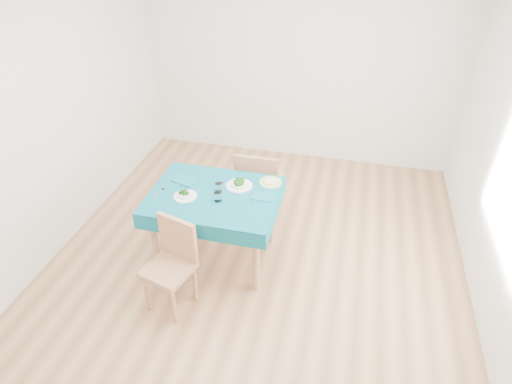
% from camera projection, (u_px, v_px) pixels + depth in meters
% --- Properties ---
extents(room_shell, '(4.02, 4.52, 2.73)m').
position_uv_depth(room_shell, '(256.00, 142.00, 3.48)').
color(room_shell, '#91603C').
rests_on(room_shell, ground).
extents(table, '(1.17, 0.89, 0.76)m').
position_uv_depth(table, '(216.00, 226.00, 4.12)').
color(table, '#095568').
rests_on(table, ground).
extents(chair_near, '(0.47, 0.49, 0.92)m').
position_uv_depth(chair_near, '(168.00, 266.00, 3.55)').
color(chair_near, '#A6724E').
rests_on(chair_near, ground).
extents(chair_far, '(0.46, 0.51, 1.15)m').
position_uv_depth(chair_far, '(260.00, 170.00, 4.60)').
color(chair_far, '#A6724E').
rests_on(chair_far, ground).
extents(bowl_near, '(0.21, 0.21, 0.06)m').
position_uv_depth(bowl_near, '(185.00, 194.00, 3.85)').
color(bowl_near, white).
rests_on(bowl_near, table).
extents(bowl_far, '(0.25, 0.25, 0.08)m').
position_uv_depth(bowl_far, '(239.00, 183.00, 3.99)').
color(bowl_far, white).
rests_on(bowl_far, table).
extents(fork_near, '(0.05, 0.17, 0.00)m').
position_uv_depth(fork_near, '(158.00, 193.00, 3.91)').
color(fork_near, silver).
rests_on(fork_near, table).
extents(knife_near, '(0.04, 0.19, 0.00)m').
position_uv_depth(knife_near, '(193.00, 196.00, 3.87)').
color(knife_near, silver).
rests_on(knife_near, table).
extents(fork_far, '(0.07, 0.17, 0.00)m').
position_uv_depth(fork_far, '(222.00, 187.00, 3.99)').
color(fork_far, silver).
rests_on(fork_far, table).
extents(knife_far, '(0.03, 0.22, 0.00)m').
position_uv_depth(knife_far, '(257.00, 197.00, 3.86)').
color(knife_far, silver).
rests_on(knife_far, table).
extents(napkin_near, '(0.25, 0.20, 0.01)m').
position_uv_depth(napkin_near, '(185.00, 180.00, 4.08)').
color(napkin_near, '#0D5F73').
rests_on(napkin_near, table).
extents(napkin_far, '(0.18, 0.13, 0.01)m').
position_uv_depth(napkin_far, '(263.00, 197.00, 3.86)').
color(napkin_far, '#0D5F73').
rests_on(napkin_far, table).
extents(tumbler_center, '(0.07, 0.07, 0.08)m').
position_uv_depth(tumbler_center, '(219.00, 187.00, 3.92)').
color(tumbler_center, white).
rests_on(tumbler_center, table).
extents(tumbler_side, '(0.07, 0.07, 0.09)m').
position_uv_depth(tumbler_side, '(218.00, 197.00, 3.79)').
color(tumbler_side, white).
rests_on(tumbler_side, table).
extents(side_plate, '(0.22, 0.22, 0.01)m').
position_uv_depth(side_plate, '(270.00, 182.00, 4.05)').
color(side_plate, '#A0CF65').
rests_on(side_plate, table).
extents(bread_slice, '(0.12, 0.12, 0.02)m').
position_uv_depth(bread_slice, '(270.00, 181.00, 4.04)').
color(bread_slice, beige).
rests_on(bread_slice, side_plate).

